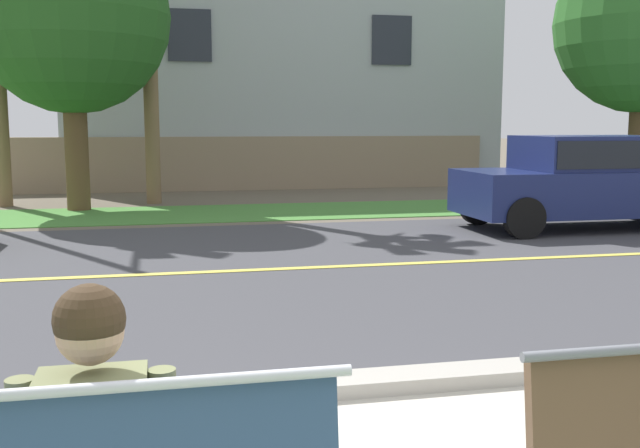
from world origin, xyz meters
The scene contains 9 objects.
ground_plane centered at (0.00, 8.00, 0.00)m, with size 140.00×140.00×0.00m, color #665B4C.
curb_edge centered at (0.00, 2.35, 0.06)m, with size 44.00×0.30×0.11m, color #ADA89E.
street_asphalt centered at (0.00, 6.50, 0.00)m, with size 52.00×8.00×0.01m, color #424247.
road_centre_line centered at (0.00, 6.50, 0.01)m, with size 48.00×0.14×0.01m, color #E0CC4C.
far_verge_grass centered at (0.00, 12.28, 0.01)m, with size 48.00×2.80×0.02m, color #478438.
car_navy_far centered at (6.15, 8.90, 0.85)m, with size 4.30×1.86×1.54m.
shade_tree_far_left centered at (-2.31, 13.32, 4.11)m, with size 3.84×3.84×6.33m.
garden_wall centered at (1.42, 17.34, 0.70)m, with size 13.00×0.36×1.40m, color gray.
house_across_street centered at (2.69, 20.54, 3.94)m, with size 12.85×6.91×7.78m.
Camera 1 is at (-0.85, -2.12, 1.74)m, focal length 41.54 mm.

